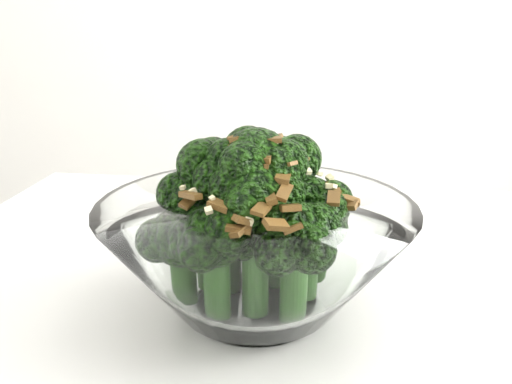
{
  "coord_description": "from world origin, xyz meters",
  "views": [
    {
      "loc": [
        -0.13,
        -0.44,
        0.99
      ],
      "look_at": [
        -0.14,
        -0.03,
        0.85
      ],
      "focal_mm": 40.0,
      "sensor_mm": 36.0,
      "label": 1
    }
  ],
  "objects": [
    {
      "name": "broccoli_dish",
      "position": [
        -0.14,
        -0.03,
        0.81
      ],
      "size": [
        0.25,
        0.25,
        0.15
      ],
      "color": "white",
      "rests_on": "table"
    }
  ]
}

